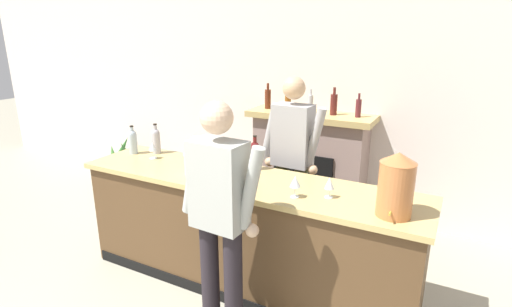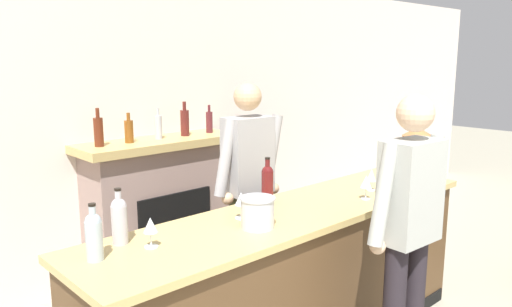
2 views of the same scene
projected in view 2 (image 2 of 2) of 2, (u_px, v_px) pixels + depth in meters
The scene contains 14 objects.
wall_back_panel at pixel (138, 126), 4.47m from camera, with size 12.00×0.07×2.75m.
bar_counter at pixel (295, 282), 3.32m from camera, with size 3.01×0.71×1.01m.
fireplace_stone at pixel (162, 208), 4.46m from camera, with size 1.47×0.52×1.59m.
person_customer at pixel (408, 232), 2.88m from camera, with size 0.66×0.32×1.78m.
person_bartender at pixel (248, 188), 3.81m from camera, with size 0.66×0.31×1.80m.
copper_dispenser at pixel (416, 155), 3.90m from camera, with size 0.23×0.27×0.44m.
ice_bucket_steel at pixel (258, 212), 2.87m from camera, with size 0.21×0.21×0.18m.
wine_bottle_riesling_slim at pixel (267, 182), 3.36m from camera, with size 0.08×0.08×0.31m.
wine_bottle_merlot_tall at pixel (119, 219), 2.61m from camera, with size 0.08×0.08×0.30m.
wine_bottle_burgundy_dark at pixel (94, 235), 2.40m from camera, with size 0.08×0.08×0.29m.
wine_glass_mid_counter at pixel (371, 176), 3.67m from camera, with size 0.07×0.07×0.16m.
wine_glass_front_right at pixel (150, 226), 2.56m from camera, with size 0.07×0.07×0.16m.
wine_glass_back_row at pixel (241, 200), 3.03m from camera, with size 0.08×0.08×0.17m.
wine_glass_by_dispenser at pixel (366, 182), 3.44m from camera, with size 0.08×0.08×0.17m.
Camera 2 is at (-2.23, 0.22, 1.98)m, focal length 35.00 mm.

